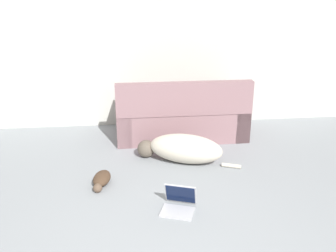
{
  "coord_description": "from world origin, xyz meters",
  "views": [
    {
      "loc": [
        -0.17,
        -1.94,
        2.02
      ],
      "look_at": [
        0.23,
        1.73,
        0.68
      ],
      "focal_mm": 40.0,
      "sensor_mm": 36.0,
      "label": 1
    }
  ],
  "objects": [
    {
      "name": "dog",
      "position": [
        0.47,
        2.28,
        0.17
      ],
      "size": [
        1.27,
        0.73,
        0.36
      ],
      "rotation": [
        0.0,
        0.0,
        2.74
      ],
      "color": "beige",
      "rests_on": "ground_plane"
    },
    {
      "name": "couch",
      "position": [
        0.57,
        3.13,
        0.29
      ],
      "size": [
        1.85,
        0.84,
        0.88
      ],
      "rotation": [
        0.0,
        0.0,
        3.15
      ],
      "color": "gray",
      "rests_on": "ground_plane"
    },
    {
      "name": "cat",
      "position": [
        -0.5,
        1.79,
        0.06
      ],
      "size": [
        0.24,
        0.49,
        0.13
      ],
      "rotation": [
        0.0,
        0.0,
        4.53
      ],
      "color": "#473323",
      "rests_on": "ground_plane"
    },
    {
      "name": "wall_back",
      "position": [
        0.0,
        3.78,
        1.28
      ],
      "size": [
        6.79,
        0.06,
        2.55
      ],
      "color": "beige",
      "rests_on": "ground_plane"
    },
    {
      "name": "laptop_open",
      "position": [
        0.28,
        1.22,
        0.08
      ],
      "size": [
        0.4,
        0.4,
        0.23
      ],
      "rotation": [
        0.0,
        0.0,
        -0.35
      ],
      "color": "#B7B7BC",
      "rests_on": "ground_plane"
    }
  ]
}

